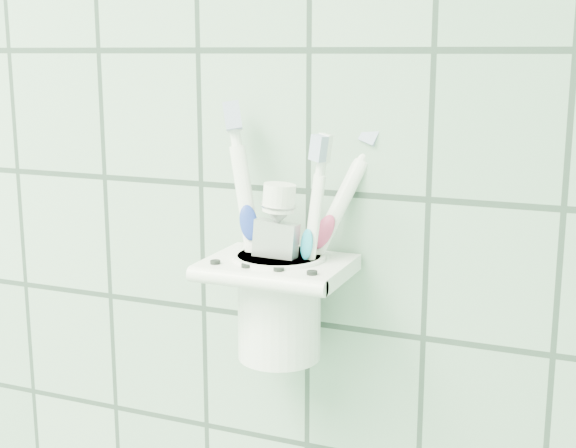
# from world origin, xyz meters

# --- Properties ---
(holder_bracket) EXTENTS (0.12, 0.10, 0.04)m
(holder_bracket) POSITION_xyz_m (0.63, 1.15, 1.31)
(holder_bracket) COLOR white
(holder_bracket) RESTS_ON wall_back
(cup) EXTENTS (0.08, 0.08, 0.09)m
(cup) POSITION_xyz_m (0.63, 1.16, 1.28)
(cup) COLOR white
(cup) RESTS_ON holder_bracket
(toothbrush_pink) EXTENTS (0.06, 0.04, 0.22)m
(toothbrush_pink) POSITION_xyz_m (0.63, 1.15, 1.35)
(toothbrush_pink) COLOR white
(toothbrush_pink) RESTS_ON cup
(toothbrush_blue) EXTENTS (0.08, 0.08, 0.22)m
(toothbrush_blue) POSITION_xyz_m (0.63, 1.14, 1.35)
(toothbrush_blue) COLOR white
(toothbrush_blue) RESTS_ON cup
(toothbrush_orange) EXTENTS (0.04, 0.02, 0.19)m
(toothbrush_orange) POSITION_xyz_m (0.65, 1.15, 1.34)
(toothbrush_orange) COLOR white
(toothbrush_orange) RESTS_ON cup
(toothpaste_tube) EXTENTS (0.05, 0.03, 0.15)m
(toothpaste_tube) POSITION_xyz_m (0.63, 1.15, 1.32)
(toothpaste_tube) COLOR silver
(toothpaste_tube) RESTS_ON cup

